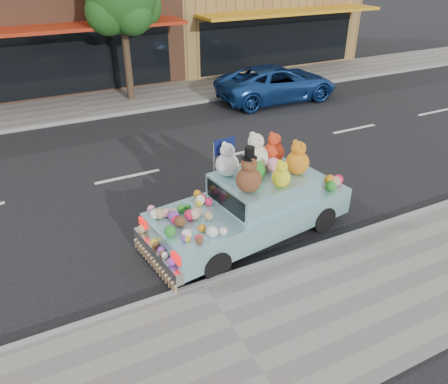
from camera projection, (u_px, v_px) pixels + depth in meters
ground at (128, 177)px, 11.96m from camera, size 120.00×120.00×0.00m
near_sidewalk at (242, 343)px, 6.87m from camera, size 60.00×3.00×0.12m
far_sidewalk at (82, 107)px, 16.99m from camera, size 60.00×3.00×0.12m
near_kerb at (202, 285)px, 8.03m from camera, size 60.00×0.12×0.13m
far_kerb at (90, 118)px, 15.82m from camera, size 60.00×0.12×0.13m
street_tree at (122, 3)px, 16.03m from camera, size 3.00×2.70×5.22m
car_blue at (277, 83)px, 17.61m from camera, size 5.03×2.44×1.38m
art_car at (252, 202)px, 9.21m from camera, size 4.67×2.31×2.29m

